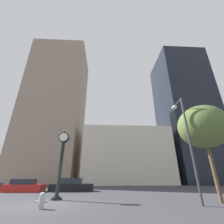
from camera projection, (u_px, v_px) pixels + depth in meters
The scene contains 10 objects.
ground_plane at pixel (43, 204), 8.88m from camera, with size 200.00×200.00×0.00m, color #38383D.
building_tall_tower at pixel (56, 109), 37.13m from camera, with size 12.72×12.00×33.68m.
building_storefront_row at pixel (125, 157), 33.45m from camera, with size 17.77×12.00×10.91m.
building_glass_modern at pixel (185, 113), 38.56m from camera, with size 11.35×12.00×33.06m.
street_clock at pixel (61, 158), 11.64m from camera, with size 0.82×0.77×4.99m.
car_red at pixel (24, 186), 16.06m from camera, with size 3.98×1.82×1.25m.
car_black at pixel (72, 186), 16.65m from camera, with size 4.74×1.93×1.35m.
fire_hydrant_near at pixel (42, 200), 7.78m from camera, with size 0.63×0.27×0.77m.
street_lamp_right at pixel (185, 130), 10.47m from camera, with size 0.36×1.57×6.86m.
bare_tree at pixel (203, 127), 11.20m from camera, with size 3.52×3.52×6.55m.
Camera 1 is at (3.57, -10.52, 1.56)m, focal length 24.00 mm.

